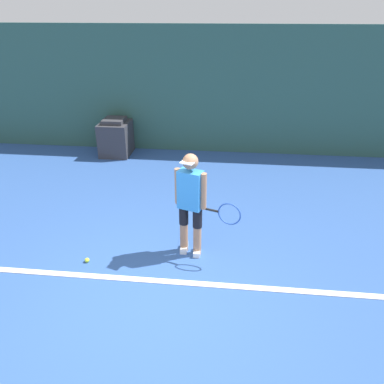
{
  "coord_description": "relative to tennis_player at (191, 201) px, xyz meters",
  "views": [
    {
      "loc": [
        0.86,
        -3.64,
        3.38
      ],
      "look_at": [
        0.34,
        1.25,
        0.92
      ],
      "focal_mm": 35.0,
      "sensor_mm": 36.0,
      "label": 1
    }
  ],
  "objects": [
    {
      "name": "ground_plane",
      "position": [
        -0.35,
        -1.04,
        -0.88
      ],
      "size": [
        24.0,
        24.0,
        0.0
      ],
      "primitive_type": "plane",
      "color": "#2D5193"
    },
    {
      "name": "back_wall",
      "position": [
        -0.35,
        4.51,
        0.63
      ],
      "size": [
        24.0,
        0.1,
        3.02
      ],
      "color": "#2D564C",
      "rests_on": "ground_plane"
    },
    {
      "name": "tennis_player",
      "position": [
        0.0,
        0.0,
        0.0
      ],
      "size": [
        0.95,
        0.4,
        1.59
      ],
      "rotation": [
        0.0,
        0.0,
        -0.32
      ],
      "color": "#A37556",
      "rests_on": "ground_plane"
    },
    {
      "name": "tennis_ball",
      "position": [
        -1.5,
        -0.41,
        -0.85
      ],
      "size": [
        0.07,
        0.07,
        0.07
      ],
      "color": "#D1E533",
      "rests_on": "ground_plane"
    },
    {
      "name": "covered_chair",
      "position": [
        -2.34,
        4.0,
        -0.45
      ],
      "size": [
        0.71,
        0.81,
        0.92
      ],
      "color": "#333338",
      "rests_on": "ground_plane"
    },
    {
      "name": "court_baseline",
      "position": [
        -0.35,
        -0.72,
        -0.88
      ],
      "size": [
        21.6,
        0.1,
        0.01
      ],
      "color": "white",
      "rests_on": "ground_plane"
    }
  ]
}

